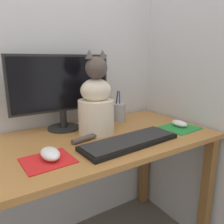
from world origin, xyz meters
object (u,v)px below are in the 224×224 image
Objects in this scene: computer_mouse_right at (179,124)px; pen_cup at (118,112)px; monitor at (62,88)px; computer_mouse_left at (50,154)px; cat at (96,104)px; keyboard at (130,141)px.

pen_cup reaches higher than computer_mouse_right.
monitor is 0.38m from pen_cup.
pen_cup reaches higher than computer_mouse_left.
cat is (0.12, -0.15, -0.07)m from monitor.
cat is 0.27m from pen_cup.
keyboard is at bearing -5.72° from computer_mouse_left.
monitor reaches higher than computer_mouse_right.
cat reaches higher than pen_cup.
computer_mouse_left is (-0.17, -0.33, -0.20)m from monitor.
computer_mouse_right is (0.72, 0.02, -0.00)m from computer_mouse_left.
cat is at bearing 31.45° from computer_mouse_left.
monitor is at bearing 111.20° from keyboard.
pen_cup is (-0.21, 0.29, 0.03)m from computer_mouse_right.
cat is (-0.05, 0.21, 0.14)m from keyboard.
cat reaches higher than computer_mouse_right.
computer_mouse_right is (0.38, 0.05, 0.01)m from keyboard.
computer_mouse_left is 0.59m from pen_cup.
monitor is 1.13× the size of keyboard.
pen_cup is at bearing 30.96° from computer_mouse_left.
pen_cup reaches higher than keyboard.
monitor is 0.66m from computer_mouse_right.
cat is at bearing -149.70° from pen_cup.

